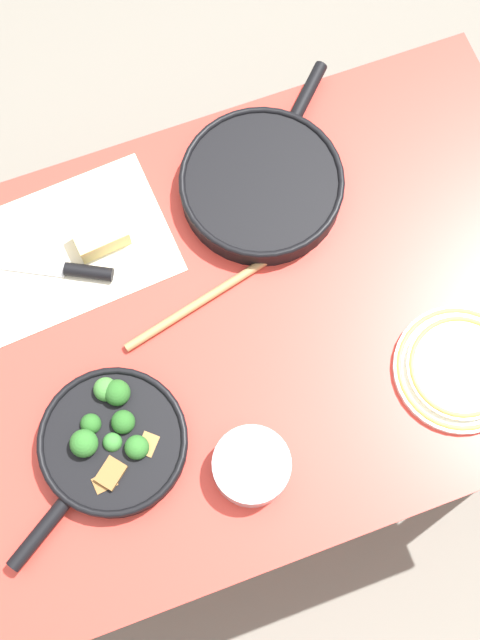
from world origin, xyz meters
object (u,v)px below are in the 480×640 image
object	(u,v)px
skillet_broccoli	(112,442)
prep_bowl_steel	(252,466)
grater_knife	(65,269)
cheese_block	(101,236)
wooden_spoon	(241,276)
dinner_plate_stack	(460,368)
skillet_eggs	(262,184)

from	to	relation	value
skillet_broccoli	prep_bowl_steel	xyz separation A→B (m)	(0.20, -0.12, 0.00)
grater_knife	prep_bowl_steel	distance (m)	0.48
skillet_broccoli	prep_bowl_steel	world-z (taller)	skillet_broccoli
grater_knife	cheese_block	xyz separation A→B (m)	(0.08, 0.03, 0.01)
skillet_broccoli	cheese_block	xyz separation A→B (m)	(0.09, 0.36, -0.00)
skillet_broccoli	grater_knife	xyz separation A→B (m)	(0.01, 0.32, -0.02)
cheese_block	prep_bowl_steel	xyz separation A→B (m)	(0.11, -0.47, 0.00)
skillet_broccoli	grater_knife	distance (m)	0.32
wooden_spoon	dinner_plate_stack	world-z (taller)	dinner_plate_stack
skillet_eggs	dinner_plate_stack	bearing A→B (deg)	-110.35
wooden_spoon	grater_knife	bearing A→B (deg)	143.82
grater_knife	dinner_plate_stack	distance (m)	0.70
wooden_spoon	dinner_plate_stack	bearing A→B (deg)	-58.02
skillet_eggs	wooden_spoon	distance (m)	0.17
grater_knife	cheese_block	size ratio (longest dim) A/B	2.35
skillet_eggs	wooden_spoon	size ratio (longest dim) A/B	0.91
grater_knife	cheese_block	distance (m)	0.09
skillet_broccoli	cheese_block	size ratio (longest dim) A/B	3.50
skillet_broccoli	skillet_eggs	bearing A→B (deg)	-170.90
dinner_plate_stack	prep_bowl_steel	world-z (taller)	prep_bowl_steel
cheese_block	prep_bowl_steel	world-z (taller)	prep_bowl_steel
dinner_plate_stack	prep_bowl_steel	size ratio (longest dim) A/B	1.76
skillet_eggs	prep_bowl_steel	world-z (taller)	prep_bowl_steel
grater_knife	prep_bowl_steel	bearing A→B (deg)	141.14
dinner_plate_stack	skillet_broccoli	bearing A→B (deg)	172.23
wooden_spoon	cheese_block	size ratio (longest dim) A/B	3.92
skillet_eggs	grater_knife	bearing A→B (deg)	139.23
wooden_spoon	dinner_plate_stack	distance (m)	0.41
grater_knife	wooden_spoon	bearing A→B (deg)	-174.50
skillet_eggs	prep_bowl_steel	size ratio (longest dim) A/B	2.72
skillet_eggs	skillet_broccoli	bearing A→B (deg)	176.83
cheese_block	dinner_plate_stack	xyz separation A→B (m)	(0.50, -0.44, -0.01)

